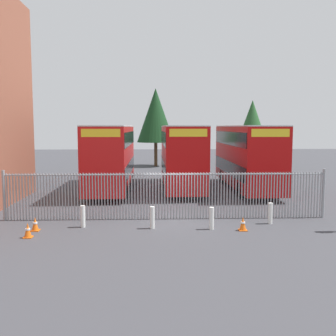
{
  "coord_description": "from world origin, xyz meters",
  "views": [
    {
      "loc": [
        -0.87,
        -18.18,
        4.33
      ],
      "look_at": [
        0.0,
        4.0,
        2.0
      ],
      "focal_mm": 42.02,
      "sensor_mm": 36.0,
      "label": 1
    }
  ],
  "objects_px": {
    "traffic_cone_by_gate": "(243,224)",
    "traffic_cone_mid_forecourt": "(35,224)",
    "double_decker_bus_near_gate": "(247,155)",
    "bollard_center_front": "(152,218)",
    "double_decker_bus_behind_fence_right": "(181,154)",
    "traffic_cone_near_kerb": "(28,230)",
    "bollard_near_right": "(212,218)",
    "bollard_near_left": "(83,216)",
    "double_decker_bus_behind_fence_left": "(111,155)",
    "bollard_far_right": "(270,213)"
  },
  "relations": [
    {
      "from": "traffic_cone_by_gate",
      "to": "traffic_cone_mid_forecourt",
      "type": "height_order",
      "value": "same"
    },
    {
      "from": "traffic_cone_by_gate",
      "to": "traffic_cone_mid_forecourt",
      "type": "xyz_separation_m",
      "value": [
        -8.68,
        0.28,
        0.0
      ]
    },
    {
      "from": "double_decker_bus_near_gate",
      "to": "bollard_center_front",
      "type": "distance_m",
      "value": 12.38
    },
    {
      "from": "double_decker_bus_behind_fence_right",
      "to": "traffic_cone_near_kerb",
      "type": "bearing_deg",
      "value": -119.63
    },
    {
      "from": "bollard_near_right",
      "to": "bollard_center_front",
      "type": "bearing_deg",
      "value": 174.67
    },
    {
      "from": "bollard_center_front",
      "to": "bollard_near_left",
      "type": "bearing_deg",
      "value": 173.6
    },
    {
      "from": "bollard_near_left",
      "to": "bollard_near_right",
      "type": "xyz_separation_m",
      "value": [
        5.51,
        -0.57,
        0.0
      ]
    },
    {
      "from": "traffic_cone_by_gate",
      "to": "bollard_center_front",
      "type": "bearing_deg",
      "value": 172.66
    },
    {
      "from": "traffic_cone_near_kerb",
      "to": "double_decker_bus_near_gate",
      "type": "bearing_deg",
      "value": 45.47
    },
    {
      "from": "bollard_near_left",
      "to": "bollard_center_front",
      "type": "bearing_deg",
      "value": -6.4
    },
    {
      "from": "bollard_near_left",
      "to": "traffic_cone_by_gate",
      "type": "distance_m",
      "value": 6.84
    },
    {
      "from": "bollard_near_left",
      "to": "bollard_near_right",
      "type": "height_order",
      "value": "same"
    },
    {
      "from": "traffic_cone_near_kerb",
      "to": "double_decker_bus_behind_fence_left",
      "type": "bearing_deg",
      "value": 79.85
    },
    {
      "from": "double_decker_bus_near_gate",
      "to": "traffic_cone_mid_forecourt",
      "type": "bearing_deg",
      "value": -137.18
    },
    {
      "from": "bollard_center_front",
      "to": "double_decker_bus_behind_fence_right",
      "type": "bearing_deg",
      "value": 79.46
    },
    {
      "from": "bollard_near_left",
      "to": "traffic_cone_near_kerb",
      "type": "height_order",
      "value": "bollard_near_left"
    },
    {
      "from": "bollard_near_left",
      "to": "traffic_cone_mid_forecourt",
      "type": "height_order",
      "value": "bollard_near_left"
    },
    {
      "from": "double_decker_bus_near_gate",
      "to": "traffic_cone_by_gate",
      "type": "distance_m",
      "value": 11.38
    },
    {
      "from": "double_decker_bus_behind_fence_left",
      "to": "bollard_far_right",
      "type": "bearing_deg",
      "value": -50.56
    },
    {
      "from": "double_decker_bus_behind_fence_right",
      "to": "traffic_cone_mid_forecourt",
      "type": "relative_size",
      "value": 18.32
    },
    {
      "from": "double_decker_bus_behind_fence_left",
      "to": "bollard_center_front",
      "type": "bearing_deg",
      "value": -75.07
    },
    {
      "from": "bollard_far_right",
      "to": "double_decker_bus_near_gate",
      "type": "bearing_deg",
      "value": 82.83
    },
    {
      "from": "bollard_near_left",
      "to": "bollard_center_front",
      "type": "relative_size",
      "value": 1.0
    },
    {
      "from": "double_decker_bus_behind_fence_left",
      "to": "double_decker_bus_near_gate",
      "type": "bearing_deg",
      "value": -0.57
    },
    {
      "from": "double_decker_bus_near_gate",
      "to": "traffic_cone_by_gate",
      "type": "bearing_deg",
      "value": -104.07
    },
    {
      "from": "double_decker_bus_behind_fence_left",
      "to": "traffic_cone_near_kerb",
      "type": "distance_m",
      "value": 12.04
    },
    {
      "from": "bollard_far_right",
      "to": "traffic_cone_mid_forecourt",
      "type": "distance_m",
      "value": 10.21
    },
    {
      "from": "bollard_near_left",
      "to": "double_decker_bus_behind_fence_right",
      "type": "bearing_deg",
      "value": 64.6
    },
    {
      "from": "double_decker_bus_behind_fence_right",
      "to": "traffic_cone_by_gate",
      "type": "xyz_separation_m",
      "value": [
        1.76,
        -11.42,
        -2.13
      ]
    },
    {
      "from": "double_decker_bus_behind_fence_left",
      "to": "traffic_cone_by_gate",
      "type": "xyz_separation_m",
      "value": [
        6.58,
        -10.93,
        -2.13
      ]
    },
    {
      "from": "double_decker_bus_behind_fence_right",
      "to": "bollard_far_right",
      "type": "relative_size",
      "value": 11.38
    },
    {
      "from": "bollard_near_left",
      "to": "double_decker_bus_behind_fence_left",
      "type": "bearing_deg",
      "value": 88.8
    },
    {
      "from": "double_decker_bus_behind_fence_left",
      "to": "double_decker_bus_behind_fence_right",
      "type": "relative_size",
      "value": 1.0
    },
    {
      "from": "double_decker_bus_behind_fence_right",
      "to": "bollard_center_front",
      "type": "xyz_separation_m",
      "value": [
        -2.03,
        -10.93,
        -1.95
      ]
    },
    {
      "from": "double_decker_bus_behind_fence_left",
      "to": "bollard_near_right",
      "type": "bearing_deg",
      "value": -63.63
    },
    {
      "from": "bollard_center_front",
      "to": "bollard_far_right",
      "type": "xyz_separation_m",
      "value": [
        5.28,
        0.64,
        0.0
      ]
    },
    {
      "from": "double_decker_bus_behind_fence_left",
      "to": "bollard_near_left",
      "type": "distance_m",
      "value": 10.3
    },
    {
      "from": "double_decker_bus_behind_fence_left",
      "to": "bollard_far_right",
      "type": "distance_m",
      "value": 12.85
    },
    {
      "from": "double_decker_bus_behind_fence_left",
      "to": "bollard_near_left",
      "type": "xyz_separation_m",
      "value": [
        -0.21,
        -10.11,
        -1.95
      ]
    },
    {
      "from": "double_decker_bus_near_gate",
      "to": "bollard_near_right",
      "type": "height_order",
      "value": "double_decker_bus_near_gate"
    },
    {
      "from": "bollard_center_front",
      "to": "traffic_cone_mid_forecourt",
      "type": "bearing_deg",
      "value": -177.58
    },
    {
      "from": "bollard_near_left",
      "to": "bollard_far_right",
      "type": "xyz_separation_m",
      "value": [
        8.28,
        0.3,
        0.0
      ]
    },
    {
      "from": "bollard_center_front",
      "to": "bollard_far_right",
      "type": "relative_size",
      "value": 1.0
    },
    {
      "from": "double_decker_bus_behind_fence_right",
      "to": "bollard_near_right",
      "type": "xyz_separation_m",
      "value": [
        0.48,
        -11.16,
        -1.95
      ]
    },
    {
      "from": "bollard_center_front",
      "to": "bollard_near_right",
      "type": "xyz_separation_m",
      "value": [
        2.51,
        -0.23,
        0.0
      ]
    },
    {
      "from": "traffic_cone_by_gate",
      "to": "traffic_cone_near_kerb",
      "type": "xyz_separation_m",
      "value": [
        -8.67,
        -0.73,
        0.0
      ]
    },
    {
      "from": "double_decker_bus_behind_fence_right",
      "to": "traffic_cone_by_gate",
      "type": "bearing_deg",
      "value": -81.24
    },
    {
      "from": "traffic_cone_near_kerb",
      "to": "bollard_far_right",
      "type": "bearing_deg",
      "value": 10.33
    },
    {
      "from": "bollard_center_front",
      "to": "traffic_cone_mid_forecourt",
      "type": "height_order",
      "value": "bollard_center_front"
    },
    {
      "from": "double_decker_bus_behind_fence_right",
      "to": "traffic_cone_near_kerb",
      "type": "height_order",
      "value": "double_decker_bus_behind_fence_right"
    }
  ]
}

